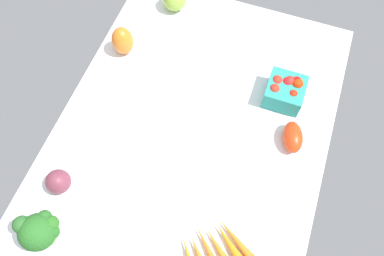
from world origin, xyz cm
name	(u,v)px	position (x,y,z in cm)	size (l,w,h in cm)	color
tablecloth	(192,132)	(0.00, 0.00, 1.00)	(104.00, 76.00, 2.00)	white
red_onion_near_basket	(58,182)	(-26.92, 27.44, 5.29)	(6.58, 6.58, 6.58)	brown
berry_basket	(285,90)	(19.81, -21.79, 5.90)	(10.79, 10.79, 7.99)	teal
roma_tomato	(293,137)	(6.41, -27.36, 4.74)	(9.38, 5.49, 5.49)	red
bell_pepper_orange	(123,41)	(19.67, 29.74, 6.96)	(6.75, 6.75, 9.91)	orange
broccoli_head	(39,231)	(-39.92, 23.64, 10.43)	(9.65, 10.45, 13.13)	#95CD7F
carrot_bunch	(214,253)	(-29.93, -16.50, 3.37)	(20.44, 21.03, 2.88)	orange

